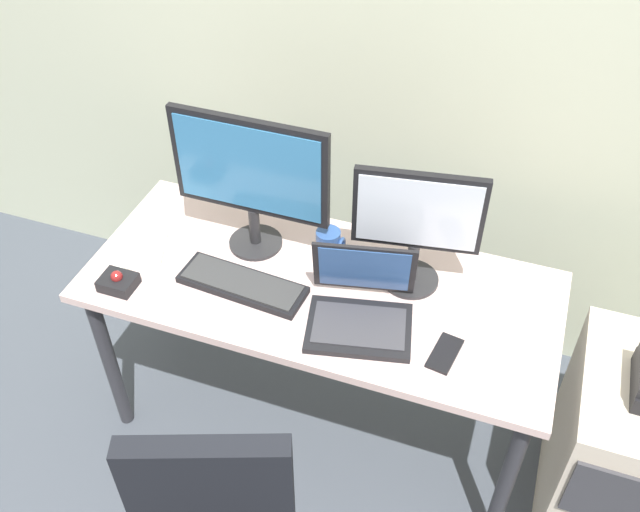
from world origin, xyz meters
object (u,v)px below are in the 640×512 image
object	(u,v)px
monitor_side	(417,222)
paper_notepad	(143,248)
laptop	(361,306)
file_cabinet	(626,457)
monitor_main	(250,175)
keyboard	(242,284)
trackball_mouse	(118,282)
coffee_mug	(329,245)
cell_phone	(445,353)

from	to	relation	value
monitor_side	paper_notepad	bearing A→B (deg)	-170.04
laptop	monitor_side	bearing A→B (deg)	63.92
file_cabinet	laptop	xyz separation A→B (m)	(-0.87, -0.05, 0.42)
monitor_side	file_cabinet	bearing A→B (deg)	-12.04
monitor_main	laptop	bearing A→B (deg)	-25.37
keyboard	laptop	xyz separation A→B (m)	(0.39, -0.00, 0.04)
monitor_main	monitor_side	size ratio (longest dim) A/B	1.24
monitor_main	keyboard	xyz separation A→B (m)	(0.04, -0.20, -0.27)
trackball_mouse	coffee_mug	size ratio (longest dim) A/B	0.97
laptop	trackball_mouse	bearing A→B (deg)	-170.43
keyboard	trackball_mouse	size ratio (longest dim) A/B	3.81
file_cabinet	paper_notepad	world-z (taller)	paper_notepad
paper_notepad	cell_phone	size ratio (longest dim) A/B	1.46
laptop	paper_notepad	size ratio (longest dim) A/B	1.74
monitor_side	keyboard	distance (m)	0.58
keyboard	paper_notepad	size ratio (longest dim) A/B	2.02
laptop	cell_phone	xyz separation A→B (m)	(0.27, -0.05, -0.05)
trackball_mouse	paper_notepad	size ratio (longest dim) A/B	0.53
coffee_mug	cell_phone	world-z (taller)	coffee_mug
laptop	keyboard	bearing A→B (deg)	179.69
keyboard	laptop	size ratio (longest dim) A/B	1.16
monitor_side	trackball_mouse	bearing A→B (deg)	-158.65
laptop	coffee_mug	xyz separation A→B (m)	(-0.18, 0.22, 0.00)
keyboard	laptop	bearing A→B (deg)	-0.31
file_cabinet	laptop	size ratio (longest dim) A/B	1.91
keyboard	cell_phone	world-z (taller)	keyboard
monitor_main	monitor_side	bearing A→B (deg)	0.31
laptop	paper_notepad	distance (m)	0.78
keyboard	trackball_mouse	xyz separation A→B (m)	(-0.37, -0.13, 0.01)
keyboard	paper_notepad	world-z (taller)	keyboard
monitor_side	coffee_mug	world-z (taller)	monitor_side
monitor_main	cell_phone	xyz separation A→B (m)	(0.70, -0.26, -0.28)
trackball_mouse	file_cabinet	bearing A→B (deg)	6.08
file_cabinet	paper_notepad	distance (m)	1.69
monitor_side	paper_notepad	distance (m)	0.93
keyboard	cell_phone	size ratio (longest dim) A/B	2.95
monitor_side	laptop	xyz separation A→B (m)	(-0.10, -0.21, -0.19)
trackball_mouse	keyboard	bearing A→B (deg)	19.44
trackball_mouse	cell_phone	distance (m)	1.03
monitor_side	trackball_mouse	xyz separation A→B (m)	(-0.86, -0.34, -0.22)
coffee_mug	keyboard	bearing A→B (deg)	-134.16
laptop	coffee_mug	distance (m)	0.28
monitor_main	laptop	distance (m)	0.53
keyboard	paper_notepad	bearing A→B (deg)	172.47
file_cabinet	trackball_mouse	bearing A→B (deg)	-173.92
monitor_side	coffee_mug	xyz separation A→B (m)	(-0.28, 0.01, -0.19)
monitor_side	keyboard	xyz separation A→B (m)	(-0.49, -0.21, -0.23)
cell_phone	monitor_main	bearing A→B (deg)	168.89
laptop	paper_notepad	xyz separation A→B (m)	(-0.78, 0.05, -0.05)
coffee_mug	paper_notepad	bearing A→B (deg)	-164.40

